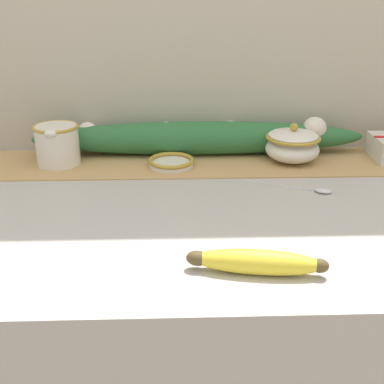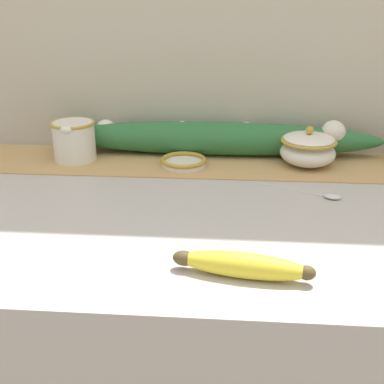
{
  "view_description": "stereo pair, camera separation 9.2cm",
  "coord_description": "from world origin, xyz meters",
  "px_view_note": "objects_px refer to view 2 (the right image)",
  "views": [
    {
      "loc": [
        -0.06,
        -0.9,
        1.29
      ],
      "look_at": [
        -0.03,
        -0.05,
        0.94
      ],
      "focal_mm": 45.0,
      "sensor_mm": 36.0,
      "label": 1
    },
    {
      "loc": [
        0.03,
        -0.9,
        1.29
      ],
      "look_at": [
        -0.03,
        -0.05,
        0.94
      ],
      "focal_mm": 45.0,
      "sensor_mm": 36.0,
      "label": 2
    }
  ],
  "objects_px": {
    "banana": "(242,265)",
    "small_dish": "(184,162)",
    "spoon": "(325,195)",
    "sugar_bowl": "(308,149)",
    "cream_pitcher": "(74,139)"
  },
  "relations": [
    {
      "from": "sugar_bowl",
      "to": "banana",
      "type": "distance_m",
      "value": 0.54
    },
    {
      "from": "small_dish",
      "to": "banana",
      "type": "xyz_separation_m",
      "value": [
        0.13,
        -0.49,
        0.01
      ]
    },
    {
      "from": "sugar_bowl",
      "to": "small_dish",
      "type": "height_order",
      "value": "sugar_bowl"
    },
    {
      "from": "banana",
      "to": "cream_pitcher",
      "type": "bearing_deg",
      "value": 128.96
    },
    {
      "from": "cream_pitcher",
      "to": "spoon",
      "type": "distance_m",
      "value": 0.63
    },
    {
      "from": "banana",
      "to": "small_dish",
      "type": "bearing_deg",
      "value": 105.51
    },
    {
      "from": "cream_pitcher",
      "to": "small_dish",
      "type": "bearing_deg",
      "value": -5.63
    },
    {
      "from": "sugar_bowl",
      "to": "small_dish",
      "type": "distance_m",
      "value": 0.31
    },
    {
      "from": "small_dish",
      "to": "spoon",
      "type": "bearing_deg",
      "value": -27.62
    },
    {
      "from": "cream_pitcher",
      "to": "spoon",
      "type": "relative_size",
      "value": 0.74
    },
    {
      "from": "small_dish",
      "to": "spoon",
      "type": "relative_size",
      "value": 0.65
    },
    {
      "from": "cream_pitcher",
      "to": "small_dish",
      "type": "height_order",
      "value": "cream_pitcher"
    },
    {
      "from": "banana",
      "to": "sugar_bowl",
      "type": "bearing_deg",
      "value": 71.64
    },
    {
      "from": "cream_pitcher",
      "to": "banana",
      "type": "relative_size",
      "value": 0.59
    },
    {
      "from": "sugar_bowl",
      "to": "spoon",
      "type": "distance_m",
      "value": 0.2
    }
  ]
}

